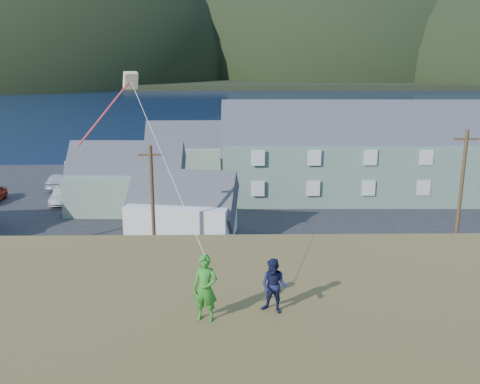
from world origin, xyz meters
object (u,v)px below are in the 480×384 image
(lodge, at_px, (389,153))
(kite_flyer_navy, at_px, (274,286))
(shed_palegreen_far, at_px, (196,151))
(kite_flyer_green, at_px, (205,288))
(shed_palegreen_near, at_px, (126,180))
(shed_white, at_px, (183,209))
(wharf, at_px, (175,155))

(lodge, height_order, kite_flyer_navy, lodge)
(shed_palegreen_far, xyz_separation_m, kite_flyer_green, (3.34, -47.79, 5.14))
(shed_palegreen_near, distance_m, kite_flyer_navy, 36.03)
(kite_flyer_green, relative_size, kite_flyer_navy, 1.19)
(shed_white, relative_size, kite_flyer_green, 4.94)
(kite_flyer_green, bearing_deg, shed_palegreen_far, 106.99)
(lodge, height_order, shed_white, lodge)
(wharf, xyz_separation_m, shed_white, (3.92, -32.91, 2.02))
(kite_flyer_navy, bearing_deg, lodge, 96.23)
(shed_white, distance_m, kite_flyer_green, 27.06)
(wharf, relative_size, shed_white, 2.96)
(wharf, bearing_deg, kite_flyer_green, -83.28)
(shed_palegreen_near, distance_m, shed_white, 9.99)
(lodge, distance_m, shed_palegreen_near, 25.22)
(shed_palegreen_far, relative_size, kite_flyer_green, 6.52)
(shed_palegreen_near, xyz_separation_m, shed_palegreen_far, (5.49, 13.35, 0.14))
(lodge, distance_m, kite_flyer_navy, 40.73)
(shed_palegreen_far, relative_size, kite_flyer_navy, 7.74)
(wharf, distance_m, lodge, 31.27)
(wharf, relative_size, kite_flyer_green, 14.60)
(shed_palegreen_far, height_order, kite_flyer_navy, kite_flyer_navy)
(wharf, xyz_separation_m, shed_palegreen_far, (3.63, -11.42, 2.50))
(shed_palegreen_near, height_order, shed_white, shed_palegreen_near)
(lodge, bearing_deg, kite_flyer_green, -111.58)
(kite_flyer_green, height_order, kite_flyer_navy, kite_flyer_green)
(wharf, bearing_deg, shed_palegreen_far, -72.36)
(lodge, bearing_deg, shed_palegreen_near, -169.87)
(kite_flyer_navy, bearing_deg, shed_palegreen_near, 134.10)
(shed_white, bearing_deg, shed_palegreen_far, 100.16)
(lodge, distance_m, shed_white, 22.68)
(shed_palegreen_far, bearing_deg, kite_flyer_navy, -85.04)
(wharf, height_order, shed_white, shed_white)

